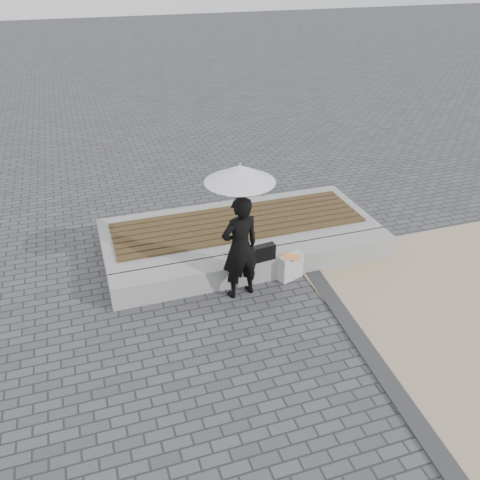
# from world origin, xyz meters

# --- Properties ---
(ground) EXTENTS (80.00, 80.00, 0.00)m
(ground) POSITION_xyz_m (0.00, 0.00, 0.00)
(ground) COLOR #4A4A4F
(ground) RESTS_ON ground
(edging_band) EXTENTS (0.61, 5.20, 0.04)m
(edging_band) POSITION_xyz_m (0.75, -0.50, 0.02)
(edging_band) COLOR #333336
(edging_band) RESTS_ON ground
(seating_ledge) EXTENTS (5.00, 0.45, 0.40)m
(seating_ledge) POSITION_xyz_m (0.00, 1.60, 0.20)
(seating_ledge) COLOR #ADAEA8
(seating_ledge) RESTS_ON ground
(timber_platform) EXTENTS (5.00, 2.00, 0.40)m
(timber_platform) POSITION_xyz_m (0.00, 2.80, 0.20)
(timber_platform) COLOR #9F9F9A
(timber_platform) RESTS_ON ground
(timber_decking) EXTENTS (4.60, 1.40, 0.04)m
(timber_decking) POSITION_xyz_m (0.00, 2.80, 0.42)
(timber_decking) COLOR #503923
(timber_decking) RESTS_ON timber_platform
(woman) EXTENTS (0.70, 0.53, 1.73)m
(woman) POSITION_xyz_m (-0.50, 1.21, 0.86)
(woman) COLOR black
(woman) RESTS_ON ground
(parasol) EXTENTS (1.03, 1.03, 1.32)m
(parasol) POSITION_xyz_m (-0.50, 1.21, 2.09)
(parasol) COLOR #B3B3B9
(parasol) RESTS_ON ground
(handbag) EXTENTS (0.39, 0.18, 0.27)m
(handbag) POSITION_xyz_m (0.00, 1.46, 0.53)
(handbag) COLOR black
(handbag) RESTS_ON seating_ledge
(canvas_tote) EXTENTS (0.46, 0.31, 0.45)m
(canvas_tote) POSITION_xyz_m (0.45, 1.36, 0.22)
(canvas_tote) COLOR white
(canvas_tote) RESTS_ON ground
(magazine) EXTENTS (0.34, 0.30, 0.01)m
(magazine) POSITION_xyz_m (0.45, 1.31, 0.45)
(magazine) COLOR #FD3B54
(magazine) RESTS_ON canvas_tote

